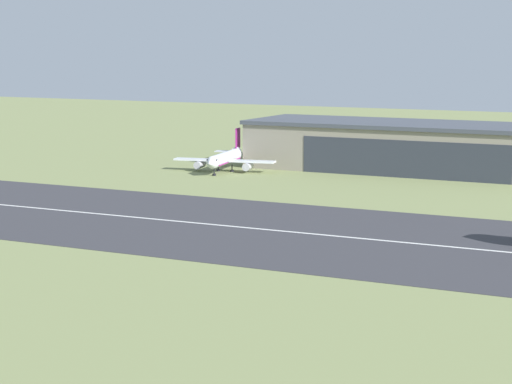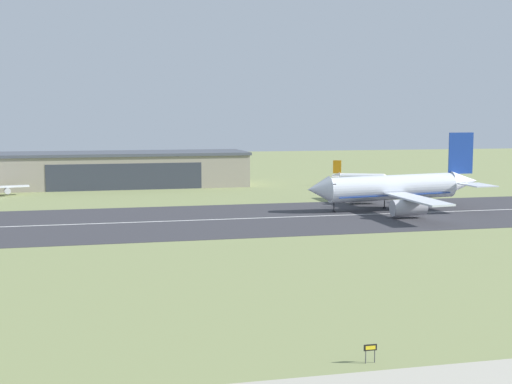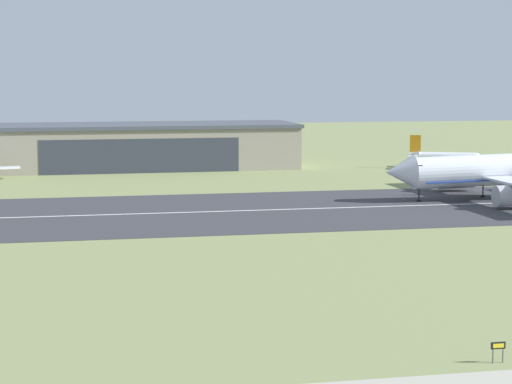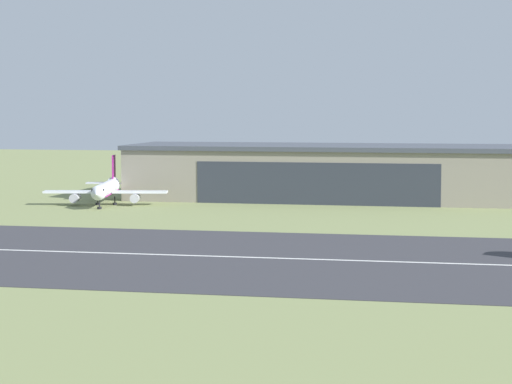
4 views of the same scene
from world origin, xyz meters
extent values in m
cube|color=#333338|center=(0.00, 121.80, 0.03)|extent=(463.27, 50.25, 0.06)
cube|color=silver|center=(0.00, 121.80, 0.07)|extent=(416.94, 0.70, 0.01)
cube|color=gray|center=(2.98, 202.50, 5.12)|extent=(78.96, 24.16, 10.25)
cube|color=#424751|center=(2.98, 202.50, 10.70)|extent=(79.96, 25.16, 0.90)
cube|color=#2D333D|center=(2.98, 190.37, 4.10)|extent=(47.37, 0.12, 8.20)
cylinder|color=silver|center=(-36.75, 182.17, 3.08)|extent=(5.94, 17.73, 2.77)
cone|color=silver|center=(-34.92, 172.33, 3.08)|extent=(3.19, 2.96, 2.77)
cone|color=silver|center=(-38.67, 192.42, 3.58)|extent=(3.06, 3.73, 2.50)
cube|color=black|center=(-35.17, 173.68, 3.64)|extent=(2.52, 1.51, 0.44)
cube|color=#991E7A|center=(-36.75, 182.17, 2.32)|extent=(5.48, 15.98, 0.20)
cube|color=silver|center=(-43.22, 180.61, 2.59)|extent=(10.84, 4.68, 0.40)
cylinder|color=#A8A8B2|center=(-42.29, 180.21, 1.48)|extent=(2.35, 3.86, 1.72)
cube|color=silver|center=(-30.16, 183.04, 2.59)|extent=(10.84, 4.68, 0.40)
cylinder|color=#A8A8B2|center=(-30.89, 182.34, 1.48)|extent=(2.35, 3.86, 1.72)
cube|color=#991E7A|center=(-38.57, 191.93, 6.83)|extent=(0.83, 3.02, 4.72)
cube|color=silver|center=(-42.10, 191.68, 3.50)|extent=(4.66, 3.37, 0.24)
cube|color=silver|center=(-35.20, 192.97, 3.50)|extent=(4.66, 3.37, 0.24)
cylinder|color=black|center=(-35.37, 174.74, 0.85)|extent=(0.24, 0.24, 1.69)
cylinder|color=black|center=(-35.37, 174.74, 0.22)|extent=(0.84, 0.84, 0.44)
cylinder|color=black|center=(-38.42, 182.01, 0.85)|extent=(0.24, 0.24, 1.69)
cylinder|color=black|center=(-38.42, 182.01, 0.22)|extent=(0.84, 0.84, 0.44)
cylinder|color=black|center=(-35.15, 182.62, 0.85)|extent=(0.24, 0.24, 1.69)
cylinder|color=black|center=(-35.15, 182.62, 0.22)|extent=(0.84, 0.84, 0.44)
camera|label=1|loc=(72.41, -16.03, 28.94)|focal=70.00mm
camera|label=2|loc=(-8.85, -31.48, 22.87)|focal=50.00mm
camera|label=3|loc=(-20.15, -45.88, 23.96)|focal=70.00mm
camera|label=4|loc=(29.46, 0.33, 18.95)|focal=70.00mm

